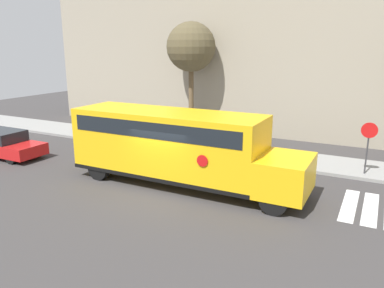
{
  "coord_description": "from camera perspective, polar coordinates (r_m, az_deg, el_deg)",
  "views": [
    {
      "loc": [
        7.56,
        -11.99,
        5.64
      ],
      "look_at": [
        0.59,
        1.49,
        1.69
      ],
      "focal_mm": 35.0,
      "sensor_mm": 36.0,
      "label": 1
    }
  ],
  "objects": [
    {
      "name": "ground_plane",
      "position": [
        15.26,
        -4.59,
        -7.15
      ],
      "size": [
        60.0,
        60.0,
        0.0
      ],
      "primitive_type": "plane",
      "color": "#3A3838"
    },
    {
      "name": "sidewalk_strip",
      "position": [
        20.74,
        4.9,
        -1.03
      ],
      "size": [
        44.0,
        3.0,
        0.15
      ],
      "color": "gray",
      "rests_on": "ground"
    },
    {
      "name": "building_backdrop",
      "position": [
        26.13,
        10.74,
        12.41
      ],
      "size": [
        32.0,
        4.0,
        9.52
      ],
      "color": "#9E937F",
      "rests_on": "ground"
    },
    {
      "name": "school_bus",
      "position": [
        15.47,
        -2.46,
        0.04
      ],
      "size": [
        9.94,
        2.57,
        3.07
      ],
      "color": "yellow",
      "rests_on": "ground"
    },
    {
      "name": "parked_car",
      "position": [
        22.25,
        -26.99,
        0.11
      ],
      "size": [
        4.76,
        1.79,
        1.38
      ],
      "color": "red",
      "rests_on": "ground"
    },
    {
      "name": "stop_sign",
      "position": [
        18.06,
        25.26,
        0.36
      ],
      "size": [
        0.68,
        0.1,
        2.48
      ],
      "color": "#38383A",
      "rests_on": "ground"
    },
    {
      "name": "tree_far_sidewalk",
      "position": [
        24.42,
        -0.14,
        14.47
      ],
      "size": [
        3.12,
        3.12,
        7.2
      ],
      "color": "brown",
      "rests_on": "ground"
    }
  ]
}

